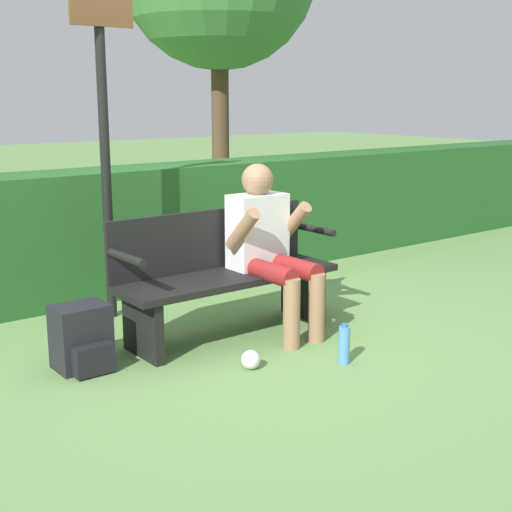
% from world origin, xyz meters
% --- Properties ---
extents(ground_plane, '(40.00, 40.00, 0.00)m').
position_xyz_m(ground_plane, '(0.00, 0.00, 0.00)').
color(ground_plane, '#668E4C').
extents(hedge_back, '(12.00, 0.56, 1.01)m').
position_xyz_m(hedge_back, '(0.00, 1.48, 0.51)').
color(hedge_back, '#235623').
rests_on(hedge_back, ground).
extents(park_bench, '(1.56, 0.47, 0.83)m').
position_xyz_m(park_bench, '(0.00, 0.06, 0.42)').
color(park_bench, black).
rests_on(park_bench, ground).
extents(person_seated, '(0.53, 0.66, 1.14)m').
position_xyz_m(person_seated, '(0.28, -0.07, 0.63)').
color(person_seated, silver).
rests_on(person_seated, ground).
extents(backpack, '(0.32, 0.33, 0.39)m').
position_xyz_m(backpack, '(-1.04, 0.05, 0.18)').
color(backpack, black).
rests_on(backpack, ground).
extents(water_bottle, '(0.07, 0.07, 0.25)m').
position_xyz_m(water_bottle, '(0.25, -0.85, 0.12)').
color(water_bottle, '#4C8CCC').
rests_on(water_bottle, ground).
extents(signpost, '(0.46, 0.09, 2.30)m').
position_xyz_m(signpost, '(-0.43, 0.87, 1.32)').
color(signpost, black).
rests_on(signpost, ground).
extents(litter_crumple, '(0.11, 0.11, 0.11)m').
position_xyz_m(litter_crumple, '(-0.25, -0.57, 0.06)').
color(litter_crumple, silver).
rests_on(litter_crumple, ground).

